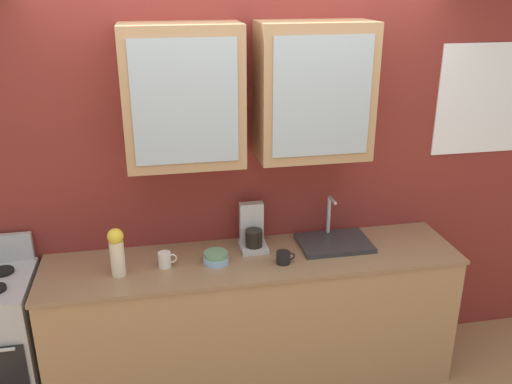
{
  "coord_description": "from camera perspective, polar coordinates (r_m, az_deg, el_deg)",
  "views": [
    {
      "loc": [
        -0.57,
        -3.0,
        2.56
      ],
      "look_at": [
        0.01,
        0.0,
        1.36
      ],
      "focal_mm": 38.68,
      "sensor_mm": 36.0,
      "label": 1
    }
  ],
  "objects": [
    {
      "name": "back_wall_unit",
      "position": [
        3.52,
        -1.04,
        3.51
      ],
      "size": [
        4.9,
        0.45,
        2.71
      ],
      "color": "maroon",
      "rests_on": "ground_plane"
    },
    {
      "name": "bowl_stack",
      "position": [
        3.4,
        -4.17,
        -6.79
      ],
      "size": [
        0.16,
        0.16,
        0.07
      ],
      "color": "#8CB7E0",
      "rests_on": "counter"
    },
    {
      "name": "coffee_maker",
      "position": [
        3.56,
        -0.37,
        -4.11
      ],
      "size": [
        0.17,
        0.2,
        0.29
      ],
      "color": "#B7B7BC",
      "rests_on": "counter"
    },
    {
      "name": "cup_near_bowls",
      "position": [
        3.39,
        -9.39,
        -6.92
      ],
      "size": [
        0.11,
        0.08,
        0.1
      ],
      "color": "silver",
      "rests_on": "counter"
    },
    {
      "name": "counter",
      "position": [
        3.71,
        -0.19,
        -13.09
      ],
      "size": [
        2.61,
        0.6,
        0.92
      ],
      "color": "#A87F56",
      "rests_on": "ground_plane"
    },
    {
      "name": "cup_near_sink",
      "position": [
        3.39,
        2.86,
        -6.78
      ],
      "size": [
        0.12,
        0.09,
        0.08
      ],
      "color": "black",
      "rests_on": "counter"
    },
    {
      "name": "ground_plane",
      "position": [
        3.99,
        -0.19,
        -18.56
      ],
      "size": [
        10.0,
        10.0,
        0.0
      ],
      "primitive_type": "plane",
      "color": "#936B47"
    },
    {
      "name": "vase",
      "position": [
        3.31,
        -14.2,
        -5.92
      ],
      "size": [
        0.09,
        0.09,
        0.3
      ],
      "color": "beige",
      "rests_on": "counter"
    },
    {
      "name": "sink_faucet",
      "position": [
        3.65,
        8.07,
        -5.11
      ],
      "size": [
        0.46,
        0.33,
        0.3
      ],
      "color": "#2D2D30",
      "rests_on": "counter"
    }
  ]
}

